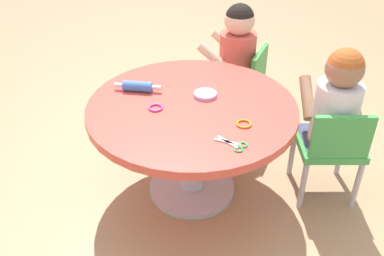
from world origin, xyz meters
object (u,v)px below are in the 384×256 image
(craft_scissors, at_px, (235,145))
(rolling_pin, at_px, (138,86))
(child_chair_left, at_px, (331,146))
(seated_child_right, at_px, (237,48))
(seated_child_left, at_px, (337,101))
(child_chair_right, at_px, (241,84))
(craft_table, at_px, (192,125))

(craft_scissors, bearing_deg, rolling_pin, 27.40)
(child_chair_left, height_order, seated_child_right, seated_child_right)
(seated_child_right, bearing_deg, rolling_pin, 116.22)
(seated_child_left, height_order, child_chair_right, seated_child_left)
(child_chair_right, distance_m, craft_scissors, 0.95)
(craft_table, relative_size, rolling_pin, 4.44)
(craft_table, height_order, rolling_pin, rolling_pin)
(rolling_pin, height_order, craft_scissors, rolling_pin)
(craft_table, bearing_deg, seated_child_right, -39.54)
(child_chair_left, height_order, seated_child_left, seated_child_left)
(rolling_pin, bearing_deg, child_chair_right, -66.66)
(seated_child_right, relative_size, craft_scissors, 3.72)
(child_chair_left, bearing_deg, craft_scissors, 103.17)
(seated_child_right, bearing_deg, craft_scissors, 157.89)
(craft_table, distance_m, child_chair_left, 0.67)
(craft_scissors, bearing_deg, craft_table, 11.59)
(craft_table, bearing_deg, seated_child_left, -106.02)
(craft_scissors, bearing_deg, seated_child_left, -73.47)
(craft_table, height_order, seated_child_left, seated_child_left)
(craft_table, distance_m, seated_child_left, 0.68)
(child_chair_left, bearing_deg, child_chair_right, 13.78)
(seated_child_left, xyz_separation_m, seated_child_right, (0.70, 0.22, 0.00))
(seated_child_right, xyz_separation_m, rolling_pin, (-0.31, 0.64, 0.01))
(seated_child_left, relative_size, child_chair_right, 0.95)
(seated_child_left, xyz_separation_m, craft_scissors, (-0.17, 0.57, -0.01))
(seated_child_left, distance_m, craft_scissors, 0.59)
(craft_table, height_order, seated_child_right, seated_child_right)
(craft_table, distance_m, rolling_pin, 0.32)
(seated_child_left, relative_size, craft_scissors, 3.72)
(craft_table, bearing_deg, child_chair_left, -109.45)
(child_chair_right, relative_size, rolling_pin, 2.45)
(rolling_pin, bearing_deg, child_chair_left, -116.58)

